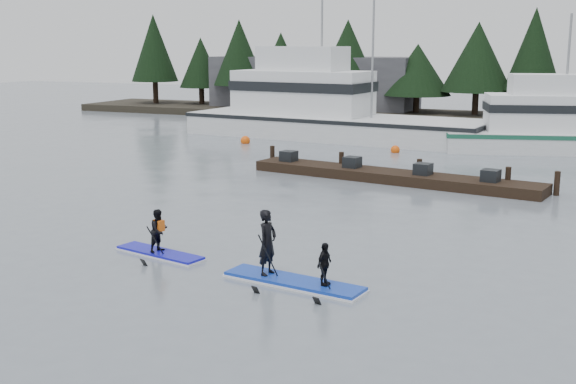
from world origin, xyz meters
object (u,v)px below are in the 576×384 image
at_px(fishing_boat_medium, 567,141).
at_px(paddleboard_solo, 159,239).
at_px(paddleboard_duo, 288,262).
at_px(floating_dock, 391,176).
at_px(fishing_boat_large, 326,124).

relative_size(fishing_boat_medium, paddleboard_solo, 5.04).
height_order(paddleboard_solo, paddleboard_duo, paddleboard_duo).
height_order(floating_dock, paddleboard_solo, paddleboard_solo).
relative_size(fishing_boat_large, paddleboard_solo, 6.75).
height_order(fishing_boat_large, floating_dock, fishing_boat_large).
relative_size(fishing_boat_large, fishing_boat_medium, 1.34).
bearing_deg(fishing_boat_medium, floating_dock, -132.72).
relative_size(fishing_boat_medium, floating_dock, 1.12).
xyz_separation_m(fishing_boat_large, paddleboard_solo, (5.15, -27.65, -0.37)).
bearing_deg(fishing_boat_large, floating_dock, -53.01).
relative_size(floating_dock, paddleboard_solo, 4.50).
xyz_separation_m(floating_dock, paddleboard_duo, (1.37, -14.86, 0.33)).
bearing_deg(fishing_boat_large, paddleboard_duo, -65.56).
bearing_deg(fishing_boat_medium, paddleboard_solo, -125.42).
distance_m(fishing_boat_large, paddleboard_duo, 30.07).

